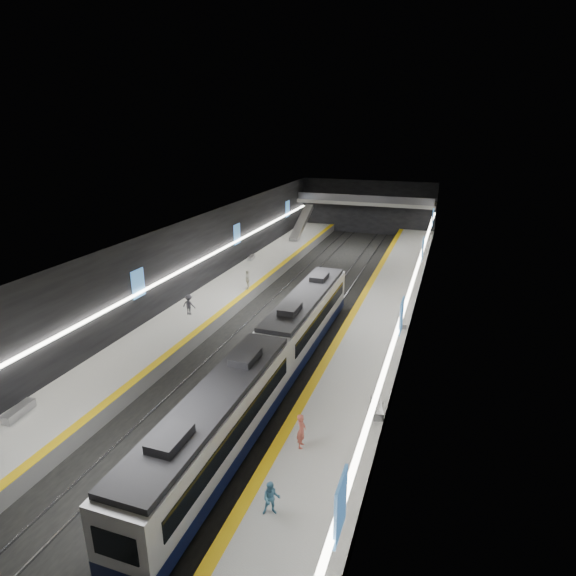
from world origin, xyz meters
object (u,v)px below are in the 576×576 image
at_px(passenger_left_b, 189,305).
at_px(bench_right_far, 403,323).
at_px(passenger_left_a, 247,280).
at_px(passenger_right_a, 301,431).
at_px(escalator, 302,222).
at_px(bench_right_near, 377,408).
at_px(bench_left_near, 19,411).
at_px(train, 271,359).
at_px(passenger_right_b, 271,499).
at_px(bench_left_far, 251,258).

bearing_deg(passenger_left_b, bench_right_far, -168.20).
bearing_deg(passenger_left_a, passenger_left_b, -36.21).
bearing_deg(passenger_right_a, escalator, 10.20).
distance_m(passenger_right_a, passenger_left_b, 19.38).
xyz_separation_m(bench_right_near, passenger_left_b, (-17.06, 9.13, 0.63)).
xyz_separation_m(bench_left_near, passenger_right_a, (15.44, 2.50, 0.66)).
distance_m(train, bench_left_near, 14.36).
bearing_deg(escalator, bench_right_far, -58.07).
bearing_deg(passenger_right_b, escalator, 84.98).
bearing_deg(bench_left_near, passenger_right_b, -13.99).
bearing_deg(bench_right_far, passenger_right_b, -107.55).
height_order(bench_right_near, bench_right_far, bench_right_near).
xyz_separation_m(bench_left_far, passenger_right_b, (15.95, -35.14, 0.56)).
relative_size(bench_right_near, passenger_right_b, 1.26).
height_order(bench_left_far, bench_right_near, bench_right_near).
bearing_deg(bench_right_near, passenger_left_a, 116.81).
relative_size(passenger_right_b, passenger_left_b, 0.88).
bearing_deg(bench_left_near, escalator, 81.51).
relative_size(bench_left_far, bench_right_far, 0.98).
bearing_deg(bench_left_near, passenger_left_b, 78.23).
height_order(escalator, passenger_left_a, escalator).
distance_m(bench_left_near, passenger_left_b, 15.96).
xyz_separation_m(bench_right_near, passenger_left_a, (-15.04, 16.60, 0.71)).
xyz_separation_m(escalator, bench_right_near, (17.00, -39.92, -1.66)).
distance_m(bench_left_near, passenger_right_a, 15.65).
xyz_separation_m(bench_left_far, bench_right_far, (18.84, -13.75, 0.00)).
xyz_separation_m(bench_left_far, passenger_left_b, (1.78, -17.26, 0.66)).
xyz_separation_m(escalator, bench_right_far, (17.00, -27.28, -1.69)).
relative_size(bench_left_near, bench_right_far, 1.20).
height_order(passenger_right_a, passenger_left_b, passenger_right_a).
relative_size(bench_left_near, passenger_right_b, 1.34).
relative_size(bench_left_far, passenger_right_b, 1.10).
height_order(bench_right_far, passenger_right_b, passenger_right_b).
xyz_separation_m(passenger_left_a, passenger_left_b, (-2.02, -7.47, -0.08)).
distance_m(passenger_right_b, passenger_left_a, 28.11).
distance_m(passenger_right_b, passenger_left_b, 22.81).
distance_m(train, passenger_right_b, 11.36).
xyz_separation_m(escalator, passenger_left_a, (1.96, -23.32, -0.96)).
height_order(bench_left_far, passenger_right_b, passenger_right_b).
distance_m(bench_left_near, passenger_right_b, 15.72).
xyz_separation_m(bench_left_far, passenger_right_a, (15.80, -30.64, 0.71)).
height_order(bench_left_far, bench_right_far, bench_right_far).
height_order(bench_right_near, passenger_right_a, passenger_right_a).
distance_m(bench_right_far, passenger_right_b, 21.59).
bearing_deg(bench_right_near, passenger_right_a, -140.99).
xyz_separation_m(train, passenger_left_b, (-10.06, 7.30, -0.33)).
distance_m(escalator, bench_right_near, 43.42).
relative_size(train, bench_left_near, 14.72).
bearing_deg(passenger_left_a, bench_left_far, -179.82).
height_order(passenger_right_b, passenger_left_b, passenger_left_b).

